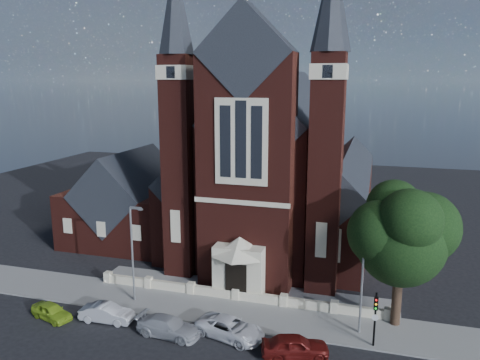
{
  "coord_description": "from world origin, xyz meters",
  "views": [
    {
      "loc": [
        10.4,
        -27.73,
        17.84
      ],
      "look_at": [
        -1.28,
        12.0,
        8.99
      ],
      "focal_mm": 35.0,
      "sensor_mm": 36.0,
      "label": 1
    }
  ],
  "objects_px": {
    "church": "(278,168)",
    "car_white_suv": "(230,328)",
    "traffic_signal": "(375,313)",
    "car_dark_red": "(295,346)",
    "parish_hall": "(131,205)",
    "street_lamp_left": "(133,248)",
    "street_tree": "(403,237)",
    "car_lime_van": "(52,311)",
    "car_silver_a": "(107,313)",
    "street_lamp_right": "(364,274)",
    "car_silver_b": "(168,327)"
  },
  "relations": [
    {
      "from": "church",
      "to": "street_lamp_left",
      "type": "xyz_separation_m",
      "value": [
        -7.91,
        -18.94,
        -3.59
      ]
    },
    {
      "from": "parish_hall",
      "to": "traffic_signal",
      "type": "height_order",
      "value": "parish_hall"
    },
    {
      "from": "street_lamp_left",
      "to": "traffic_signal",
      "type": "xyz_separation_m",
      "value": [
        18.91,
        -1.57,
        -2.02
      ]
    },
    {
      "from": "street_lamp_right",
      "to": "traffic_signal",
      "type": "height_order",
      "value": "street_lamp_right"
    },
    {
      "from": "street_lamp_left",
      "to": "street_tree",
      "type": "bearing_deg",
      "value": 4.76
    },
    {
      "from": "traffic_signal",
      "to": "car_white_suv",
      "type": "distance_m",
      "value": 10.05
    },
    {
      "from": "street_lamp_right",
      "to": "car_white_suv",
      "type": "distance_m",
      "value": 10.14
    },
    {
      "from": "car_lime_van",
      "to": "car_silver_a",
      "type": "distance_m",
      "value": 4.34
    },
    {
      "from": "car_silver_b",
      "to": "car_white_suv",
      "type": "bearing_deg",
      "value": -71.46
    },
    {
      "from": "car_white_suv",
      "to": "street_lamp_right",
      "type": "bearing_deg",
      "value": -55.26
    },
    {
      "from": "church",
      "to": "street_tree",
      "type": "xyz_separation_m",
      "value": [
        12.6,
        -17.23,
        -1.23
      ]
    },
    {
      "from": "traffic_signal",
      "to": "car_lime_van",
      "type": "distance_m",
      "value": 23.86
    },
    {
      "from": "parish_hall",
      "to": "street_tree",
      "type": "bearing_deg",
      "value": -23.26
    },
    {
      "from": "car_white_suv",
      "to": "car_silver_a",
      "type": "bearing_deg",
      "value": 108.58
    },
    {
      "from": "car_white_suv",
      "to": "car_dark_red",
      "type": "height_order",
      "value": "car_dark_red"
    },
    {
      "from": "car_silver_a",
      "to": "car_silver_b",
      "type": "bearing_deg",
      "value": -99.48
    },
    {
      "from": "street_tree",
      "to": "street_lamp_right",
      "type": "distance_m",
      "value": 3.84
    },
    {
      "from": "car_lime_van",
      "to": "church",
      "type": "bearing_deg",
      "value": -11.92
    },
    {
      "from": "car_silver_a",
      "to": "car_silver_b",
      "type": "height_order",
      "value": "car_silver_b"
    },
    {
      "from": "car_silver_b",
      "to": "car_dark_red",
      "type": "bearing_deg",
      "value": -85.12
    },
    {
      "from": "traffic_signal",
      "to": "parish_hall",
      "type": "bearing_deg",
      "value": 150.02
    },
    {
      "from": "street_lamp_right",
      "to": "car_white_suv",
      "type": "xyz_separation_m",
      "value": [
        -8.85,
        -3.06,
        -3.9
      ]
    },
    {
      "from": "car_lime_van",
      "to": "car_silver_a",
      "type": "relative_size",
      "value": 0.88
    },
    {
      "from": "street_lamp_left",
      "to": "car_white_suv",
      "type": "bearing_deg",
      "value": -18.48
    },
    {
      "from": "street_tree",
      "to": "car_dark_red",
      "type": "xyz_separation_m",
      "value": [
        -6.55,
        -5.83,
        -6.2
      ]
    },
    {
      "from": "parish_hall",
      "to": "car_silver_a",
      "type": "distance_m",
      "value": 19.43
    },
    {
      "from": "car_lime_van",
      "to": "traffic_signal",
      "type": "bearing_deg",
      "value": -66.7
    },
    {
      "from": "car_dark_red",
      "to": "street_lamp_left",
      "type": "bearing_deg",
      "value": 56.2
    },
    {
      "from": "street_tree",
      "to": "car_white_suv",
      "type": "height_order",
      "value": "street_tree"
    },
    {
      "from": "car_silver_a",
      "to": "car_white_suv",
      "type": "relative_size",
      "value": 0.81
    },
    {
      "from": "car_white_suv",
      "to": "car_dark_red",
      "type": "relative_size",
      "value": 1.13
    },
    {
      "from": "parish_hall",
      "to": "street_lamp_left",
      "type": "xyz_separation_m",
      "value": [
        8.09,
        -14.0,
        0.59
      ]
    },
    {
      "from": "parish_hall",
      "to": "street_lamp_left",
      "type": "distance_m",
      "value": 16.18
    },
    {
      "from": "church",
      "to": "car_white_suv",
      "type": "height_order",
      "value": "church"
    },
    {
      "from": "car_silver_a",
      "to": "car_dark_red",
      "type": "xyz_separation_m",
      "value": [
        14.41,
        -0.57,
        0.09
      ]
    },
    {
      "from": "church",
      "to": "car_dark_red",
      "type": "distance_m",
      "value": 24.97
    },
    {
      "from": "parish_hall",
      "to": "car_silver_b",
      "type": "height_order",
      "value": "parish_hall"
    },
    {
      "from": "parish_hall",
      "to": "car_lime_van",
      "type": "distance_m",
      "value": 19.03
    },
    {
      "from": "street_lamp_left",
      "to": "traffic_signal",
      "type": "height_order",
      "value": "street_lamp_left"
    },
    {
      "from": "parish_hall",
      "to": "traffic_signal",
      "type": "xyz_separation_m",
      "value": [
        27.0,
        -15.57,
        -1.43
      ]
    },
    {
      "from": "traffic_signal",
      "to": "church",
      "type": "bearing_deg",
      "value": 118.2
    },
    {
      "from": "car_white_suv",
      "to": "car_dark_red",
      "type": "bearing_deg",
      "value": -86.76
    },
    {
      "from": "car_white_suv",
      "to": "car_dark_red",
      "type": "xyz_separation_m",
      "value": [
        4.8,
        -1.06,
        0.06
      ]
    },
    {
      "from": "street_lamp_right",
      "to": "car_silver_a",
      "type": "distance_m",
      "value": 19.19
    },
    {
      "from": "traffic_signal",
      "to": "car_dark_red",
      "type": "height_order",
      "value": "traffic_signal"
    },
    {
      "from": "street_tree",
      "to": "church",
      "type": "bearing_deg",
      "value": 126.17
    },
    {
      "from": "street_lamp_left",
      "to": "street_lamp_right",
      "type": "xyz_separation_m",
      "value": [
        18.0,
        0.0,
        0.0
      ]
    },
    {
      "from": "street_lamp_left",
      "to": "car_white_suv",
      "type": "distance_m",
      "value": 10.41
    },
    {
      "from": "parish_hall",
      "to": "car_white_suv",
      "type": "height_order",
      "value": "parish_hall"
    },
    {
      "from": "traffic_signal",
      "to": "car_dark_red",
      "type": "bearing_deg",
      "value": -152.83
    }
  ]
}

